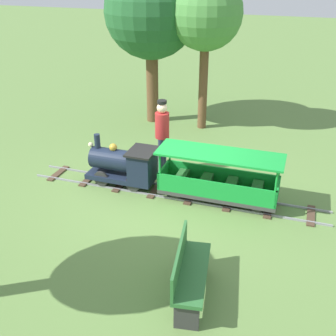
% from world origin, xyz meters
% --- Properties ---
extents(ground_plane, '(60.00, 60.00, 0.00)m').
position_xyz_m(ground_plane, '(0.00, 0.00, 0.00)').
color(ground_plane, '#608442').
extents(track, '(0.70, 6.05, 0.04)m').
position_xyz_m(track, '(0.00, -0.10, 0.02)').
color(track, gray).
rests_on(track, ground_plane).
extents(locomotive, '(0.66, 1.45, 1.03)m').
position_xyz_m(locomotive, '(0.00, 0.94, 0.48)').
color(locomotive, '#192338').
rests_on(locomotive, ground_plane).
extents(passenger_car, '(0.76, 2.35, 0.97)m').
position_xyz_m(passenger_car, '(0.00, -1.00, 0.42)').
color(passenger_car, '#3F3F3F').
rests_on(passenger_car, ground_plane).
extents(conductor_person, '(0.30, 0.30, 1.62)m').
position_xyz_m(conductor_person, '(0.87, 0.43, 0.96)').
color(conductor_person, '#282D47').
rests_on(conductor_person, ground_plane).
extents(park_bench, '(1.35, 0.59, 0.82)m').
position_xyz_m(park_bench, '(-2.65, -1.17, 0.42)').
color(park_bench, '#2D6B33').
rests_on(park_bench, ground_plane).
extents(oak_tree_far, '(1.85, 1.85, 3.94)m').
position_xyz_m(oak_tree_far, '(3.74, 0.28, 2.98)').
color(oak_tree_far, brown).
rests_on(oak_tree_far, ground_plane).
extents(oak_tree_distant, '(2.45, 2.45, 4.22)m').
position_xyz_m(oak_tree_distant, '(3.84, 1.76, 2.96)').
color(oak_tree_distant, brown).
rests_on(oak_tree_distant, ground_plane).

